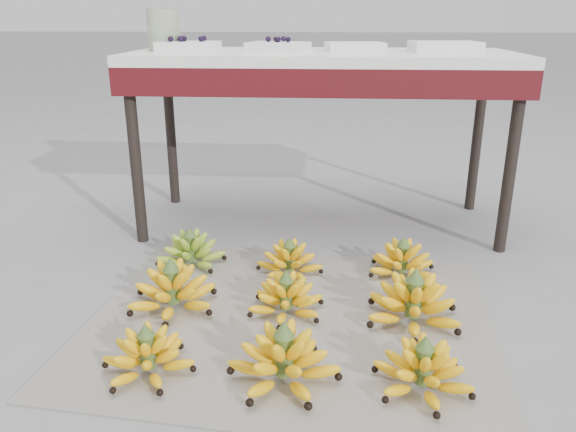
# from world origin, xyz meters

# --- Properties ---
(ground) EXTENTS (60.00, 60.00, 0.00)m
(ground) POSITION_xyz_m (0.00, 0.00, 0.00)
(ground) COLOR slate
(ground) RESTS_ON ground
(newspaper_mat) EXTENTS (1.35, 1.17, 0.01)m
(newspaper_mat) POSITION_xyz_m (-0.11, 0.05, 0.00)
(newspaper_mat) COLOR beige
(newspaper_mat) RESTS_ON ground
(bunch_front_left) EXTENTS (0.30, 0.30, 0.15)m
(bunch_front_left) POSITION_xyz_m (-0.47, -0.27, 0.06)
(bunch_front_left) COLOR #FFCB00
(bunch_front_left) RESTS_ON newspaper_mat
(bunch_front_center) EXTENTS (0.33, 0.33, 0.18)m
(bunch_front_center) POSITION_xyz_m (-0.11, -0.27, 0.07)
(bunch_front_center) COLOR #FFCB00
(bunch_front_center) RESTS_ON newspaper_mat
(bunch_front_right) EXTENTS (0.33, 0.33, 0.16)m
(bunch_front_right) POSITION_xyz_m (0.24, -0.28, 0.06)
(bunch_front_right) COLOR #FFCB00
(bunch_front_right) RESTS_ON newspaper_mat
(bunch_mid_left) EXTENTS (0.35, 0.35, 0.18)m
(bunch_mid_left) POSITION_xyz_m (-0.50, 0.09, 0.07)
(bunch_mid_left) COLOR #FFCB00
(bunch_mid_left) RESTS_ON newspaper_mat
(bunch_mid_center) EXTENTS (0.25, 0.25, 0.15)m
(bunch_mid_center) POSITION_xyz_m (-0.13, 0.08, 0.06)
(bunch_mid_center) COLOR #FFCB00
(bunch_mid_center) RESTS_ON newspaper_mat
(bunch_mid_right) EXTENTS (0.31, 0.31, 0.18)m
(bunch_mid_right) POSITION_xyz_m (0.26, 0.05, 0.07)
(bunch_mid_right) COLOR #FFCB00
(bunch_mid_right) RESTS_ON newspaper_mat
(bunch_back_left) EXTENTS (0.28, 0.28, 0.16)m
(bunch_back_left) POSITION_xyz_m (-0.52, 0.41, 0.06)
(bunch_back_left) COLOR #6BA620
(bunch_back_left) RESTS_ON newspaper_mat
(bunch_back_center) EXTENTS (0.27, 0.27, 0.15)m
(bunch_back_center) POSITION_xyz_m (-0.14, 0.37, 0.06)
(bunch_back_center) COLOR #FFCB00
(bunch_back_center) RESTS_ON newspaper_mat
(bunch_back_right) EXTENTS (0.28, 0.28, 0.15)m
(bunch_back_right) POSITION_xyz_m (0.27, 0.38, 0.06)
(bunch_back_right) COLOR #FFCB00
(bunch_back_right) RESTS_ON newspaper_mat
(vendor_table) EXTENTS (1.59, 0.63, 0.76)m
(vendor_table) POSITION_xyz_m (-0.05, 0.92, 0.67)
(vendor_table) COLOR black
(vendor_table) RESTS_ON ground
(tray_far_left) EXTENTS (0.25, 0.18, 0.06)m
(tray_far_left) POSITION_xyz_m (-0.60, 0.90, 0.78)
(tray_far_left) COLOR silver
(tray_far_left) RESTS_ON vendor_table
(tray_left) EXTENTS (0.27, 0.22, 0.06)m
(tray_left) POSITION_xyz_m (-0.23, 0.89, 0.78)
(tray_left) COLOR silver
(tray_left) RESTS_ON vendor_table
(tray_right) EXTENTS (0.25, 0.20, 0.04)m
(tray_right) POSITION_xyz_m (0.09, 0.92, 0.78)
(tray_right) COLOR silver
(tray_right) RESTS_ON vendor_table
(tray_far_right) EXTENTS (0.28, 0.21, 0.04)m
(tray_far_right) POSITION_xyz_m (0.45, 0.89, 0.78)
(tray_far_right) COLOR silver
(tray_far_right) RESTS_ON vendor_table
(glass_jar) EXTENTS (0.15, 0.15, 0.17)m
(glass_jar) POSITION_xyz_m (-0.71, 0.92, 0.85)
(glass_jar) COLOR beige
(glass_jar) RESTS_ON vendor_table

